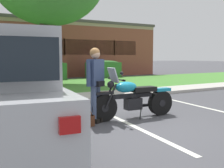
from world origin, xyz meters
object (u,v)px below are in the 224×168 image
Objects in this scene: motorcycle at (136,98)px; handbag at (88,120)px; rider_person at (96,79)px; hedge_right at (104,69)px; hedge_center_right at (42,70)px.

motorcycle is 6.23× the size of handbag.
rider_person is 12.69m from hedge_right.
hedge_center_right reaches higher than handbag.
motorcycle is at bearing 6.78° from handbag.
handbag is 13.07m from hedge_right.
rider_person is at bearing 37.96° from handbag.
handbag is 0.12× the size of hedge_center_right.
motorcycle is 0.93× the size of hedge_right.
motorcycle is 1.19m from rider_person.
handbag is at bearing -173.22° from motorcycle.
rider_person is 0.94m from handbag.
hedge_right is (4.32, -0.00, -0.00)m from hedge_center_right.
rider_person is 4.74× the size of handbag.
handbag is at bearing -142.04° from rider_person.
motorcycle is 11.21m from hedge_center_right.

